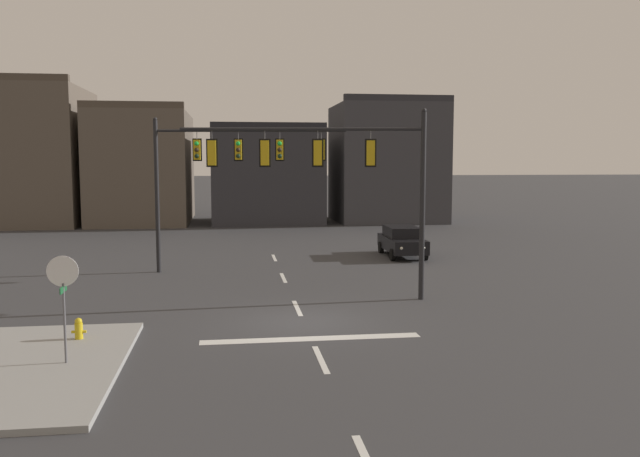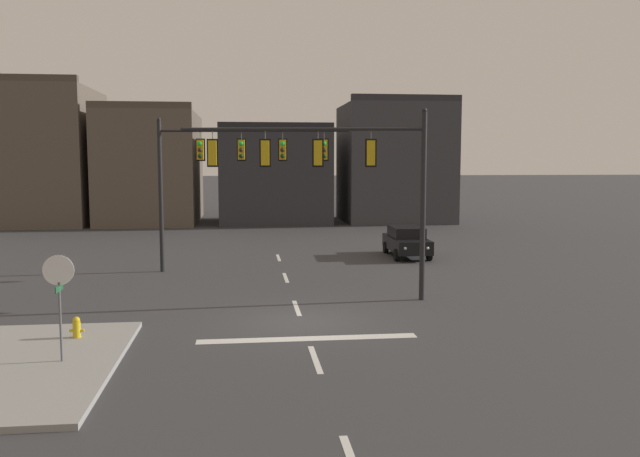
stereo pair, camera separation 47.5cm
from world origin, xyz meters
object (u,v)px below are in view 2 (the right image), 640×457
object	(u,v)px
signal_mast_near_side	(339,167)
signal_mast_far_side	(225,163)
fire_hydrant	(77,331)
stop_sign	(59,282)
car_lot_nearside	(407,241)

from	to	relation	value
signal_mast_near_side	signal_mast_far_side	xyz separation A→B (m)	(-4.27, 6.56, 0.14)
signal_mast_near_side	fire_hydrant	world-z (taller)	signal_mast_near_side
stop_sign	car_lot_nearside	size ratio (longest dim) A/B	0.63
signal_mast_near_side	fire_hydrant	distance (m)	10.60
signal_mast_near_side	car_lot_nearside	xyz separation A→B (m)	(5.19, 10.33, -4.04)
signal_mast_near_side	fire_hydrant	size ratio (longest dim) A/B	11.82
signal_mast_far_side	car_lot_nearside	xyz separation A→B (m)	(9.46, 3.78, -4.17)
signal_mast_far_side	car_lot_nearside	world-z (taller)	signal_mast_far_side
stop_sign	fire_hydrant	world-z (taller)	stop_sign
signal_mast_near_side	signal_mast_far_side	distance (m)	7.83
signal_mast_far_side	fire_hydrant	size ratio (longest dim) A/B	11.54
signal_mast_near_side	stop_sign	size ratio (longest dim) A/B	3.13
signal_mast_near_side	fire_hydrant	xyz separation A→B (m)	(-8.20, -4.93, -4.57)
signal_mast_near_side	stop_sign	bearing A→B (deg)	-138.29
signal_mast_far_side	stop_sign	bearing A→B (deg)	-105.31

